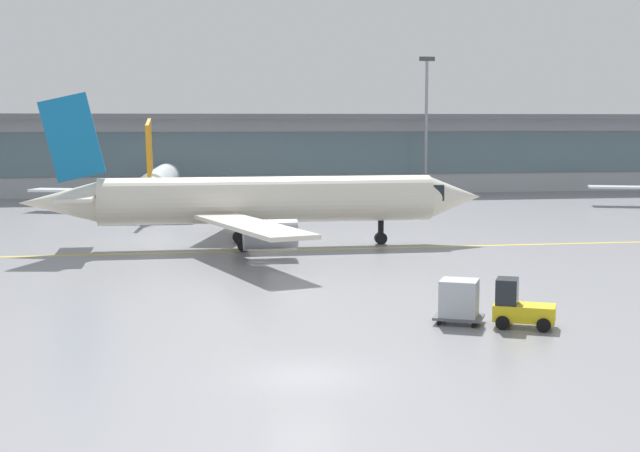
{
  "coord_description": "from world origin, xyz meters",
  "views": [
    {
      "loc": [
        -4.85,
        -31.04,
        8.89
      ],
      "look_at": [
        3.9,
        19.43,
        3.0
      ],
      "focal_mm": 51.87,
      "sensor_mm": 36.0,
      "label": 1
    }
  ],
  "objects_px": {
    "gate_airplane_1": "(160,183)",
    "baggage_tug": "(519,307)",
    "taxiing_regional_jet": "(262,201)",
    "cargo_dolly_lead": "(459,300)",
    "apron_light_mast_2": "(426,121)"
  },
  "relations": [
    {
      "from": "taxiing_regional_jet",
      "to": "baggage_tug",
      "type": "height_order",
      "value": "taxiing_regional_jet"
    },
    {
      "from": "gate_airplane_1",
      "to": "apron_light_mast_2",
      "type": "relative_size",
      "value": 1.68
    },
    {
      "from": "gate_airplane_1",
      "to": "baggage_tug",
      "type": "relative_size",
      "value": 9.24
    },
    {
      "from": "gate_airplane_1",
      "to": "taxiing_regional_jet",
      "type": "height_order",
      "value": "taxiing_regional_jet"
    },
    {
      "from": "cargo_dolly_lead",
      "to": "baggage_tug",
      "type": "bearing_deg",
      "value": -0.0
    },
    {
      "from": "baggage_tug",
      "to": "apron_light_mast_2",
      "type": "height_order",
      "value": "apron_light_mast_2"
    },
    {
      "from": "gate_airplane_1",
      "to": "taxiing_regional_jet",
      "type": "relative_size",
      "value": 0.84
    },
    {
      "from": "baggage_tug",
      "to": "apron_light_mast_2",
      "type": "relative_size",
      "value": 0.18
    },
    {
      "from": "taxiing_regional_jet",
      "to": "apron_light_mast_2",
      "type": "height_order",
      "value": "apron_light_mast_2"
    },
    {
      "from": "taxiing_regional_jet",
      "to": "cargo_dolly_lead",
      "type": "distance_m",
      "value": 26.76
    },
    {
      "from": "baggage_tug",
      "to": "taxiing_regional_jet",
      "type": "bearing_deg",
      "value": 132.91
    },
    {
      "from": "gate_airplane_1",
      "to": "baggage_tug",
      "type": "bearing_deg",
      "value": -160.29
    },
    {
      "from": "taxiing_regional_jet",
      "to": "baggage_tug",
      "type": "bearing_deg",
      "value": -73.01
    },
    {
      "from": "taxiing_regional_jet",
      "to": "cargo_dolly_lead",
      "type": "relative_size",
      "value": 12.51
    },
    {
      "from": "baggage_tug",
      "to": "apron_light_mast_2",
      "type": "bearing_deg",
      "value": 103.22
    }
  ]
}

